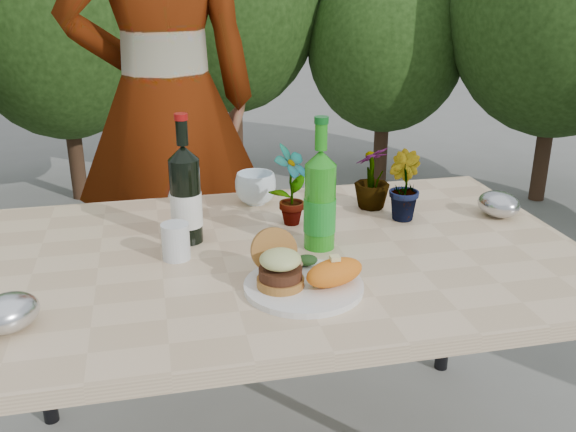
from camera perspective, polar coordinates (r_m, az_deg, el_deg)
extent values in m
cube|color=beige|center=(1.71, -0.58, -3.76)|extent=(1.60, 1.00, 0.04)
cylinder|color=black|center=(2.26, -21.37, -9.45)|extent=(0.05, 0.05, 0.71)
cylinder|color=black|center=(2.45, 14.10, -6.04)|extent=(0.05, 0.05, 0.71)
cylinder|color=#382316|center=(4.51, -18.20, 4.10)|extent=(0.10, 0.10, 0.42)
cylinder|color=#382316|center=(4.71, -4.61, 6.29)|extent=(0.10, 0.10, 0.50)
cylinder|color=#382316|center=(4.69, 8.19, 5.30)|extent=(0.10, 0.10, 0.38)
ellipsoid|color=#2F541C|center=(4.54, 8.71, 14.72)|extent=(1.07, 1.07, 1.17)
cylinder|color=#382316|center=(4.57, 21.52, 4.02)|extent=(0.10, 0.10, 0.44)
ellipsoid|color=#2F541C|center=(4.41, 23.31, 16.53)|extent=(1.37, 1.37, 1.56)
cylinder|color=white|center=(1.50, 1.40, -6.27)|extent=(0.28, 0.28, 0.01)
cylinder|color=#B7722D|center=(1.48, -0.68, -5.88)|extent=(0.11, 0.11, 0.02)
cylinder|color=#472314|center=(1.47, -0.68, -5.10)|extent=(0.10, 0.10, 0.02)
ellipsoid|color=beige|center=(1.46, -0.68, -3.88)|extent=(0.10, 0.10, 0.04)
cylinder|color=#B7722D|center=(1.53, -1.26, -3.09)|extent=(0.11, 0.06, 0.11)
ellipsoid|color=orange|center=(1.48, 4.16, -5.02)|extent=(0.17, 0.12, 0.06)
ellipsoid|color=olive|center=(1.57, 0.61, -4.17)|extent=(0.04, 0.04, 0.02)
ellipsoid|color=#193814|center=(1.58, 1.63, -3.96)|extent=(0.06, 0.04, 0.03)
cylinder|color=black|center=(1.74, -9.06, 1.32)|extent=(0.08, 0.08, 0.23)
cylinder|color=white|center=(1.75, -9.01, 0.60)|extent=(0.08, 0.08, 0.09)
cone|color=black|center=(1.70, -9.32, 5.61)|extent=(0.08, 0.08, 0.04)
cylinder|color=black|center=(1.69, -9.42, 7.33)|extent=(0.03, 0.03, 0.07)
cylinder|color=maroon|center=(1.68, -9.50, 8.70)|extent=(0.04, 0.04, 0.02)
cylinder|color=#208718|center=(1.68, 2.85, 0.82)|extent=(0.08, 0.08, 0.23)
cylinder|color=#198C26|center=(1.69, 2.83, 0.10)|extent=(0.09, 0.09, 0.09)
cone|color=#208718|center=(1.64, 2.93, 5.22)|extent=(0.08, 0.08, 0.04)
cylinder|color=#208718|center=(1.63, 2.97, 7.05)|extent=(0.03, 0.03, 0.07)
cylinder|color=#0C5919|center=(1.62, 3.00, 8.52)|extent=(0.04, 0.04, 0.02)
cylinder|color=silver|center=(1.66, -9.95, -2.24)|extent=(0.07, 0.07, 0.09)
imported|color=#1F5A1E|center=(1.83, 0.29, 2.71)|extent=(0.15, 0.15, 0.24)
imported|color=#26511C|center=(1.92, 10.16, 2.67)|extent=(0.10, 0.12, 0.20)
imported|color=#1F511C|center=(1.99, 7.50, 3.40)|extent=(0.15, 0.15, 0.20)
imported|color=white|center=(2.03, -2.90, 2.46)|extent=(0.16, 0.16, 0.10)
ellipsoid|color=silver|center=(1.45, -23.63, -7.89)|extent=(0.17, 0.17, 0.08)
ellipsoid|color=#B0B2B7|center=(2.02, 18.21, 1.00)|extent=(0.15, 0.16, 0.08)
imported|color=#9A624D|center=(2.45, -10.85, 9.92)|extent=(0.77, 0.55, 1.98)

